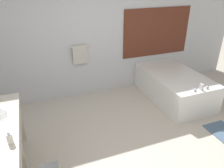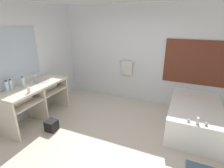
# 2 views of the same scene
# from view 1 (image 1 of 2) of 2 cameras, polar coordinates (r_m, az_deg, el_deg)

# --- Properties ---
(ground_plane) EXTENTS (16.00, 16.00, 0.00)m
(ground_plane) POSITION_cam_1_polar(r_m,az_deg,el_deg) (3.57, 6.36, -18.15)
(ground_plane) COLOR beige
(ground_plane) RESTS_ON ground
(wall_back_with_blinds) EXTENTS (7.40, 0.13, 2.70)m
(wall_back_with_blinds) POSITION_cam_1_polar(r_m,az_deg,el_deg) (4.76, -4.57, 12.58)
(wall_back_with_blinds) COLOR silver
(wall_back_with_blinds) RESTS_ON ground_plane
(bathtub) EXTENTS (1.03, 1.77, 0.71)m
(bathtub) POSITION_cam_1_polar(r_m,az_deg,el_deg) (5.00, 15.87, -0.20)
(bathtub) COLOR white
(bathtub) RESTS_ON ground_plane
(soap_dispenser) EXTENTS (0.06, 0.06, 0.15)m
(soap_dispenser) POSITION_cam_1_polar(r_m,az_deg,el_deg) (2.61, -25.17, -12.74)
(soap_dispenser) COLOR white
(soap_dispenser) RESTS_ON vanity_counter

